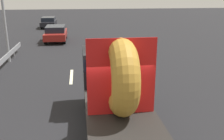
{
  "coord_description": "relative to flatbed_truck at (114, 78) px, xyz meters",
  "views": [
    {
      "loc": [
        -0.73,
        -7.44,
        4.43
      ],
      "look_at": [
        0.37,
        1.14,
        1.76
      ],
      "focal_mm": 41.14,
      "sensor_mm": 36.0,
      "label": 1
    }
  ],
  "objects": [
    {
      "name": "lane_dash_right_far",
      "position": [
        1.61,
        5.55,
        -1.62
      ],
      "size": [
        0.16,
        2.96,
        0.01
      ],
      "primitive_type": "cube",
      "rotation": [
        0.0,
        0.0,
        1.57
      ],
      "color": "beige",
      "rests_on": "ground_plane"
    },
    {
      "name": "distant_sedan",
      "position": [
        -3.22,
        15.73,
        -0.87
      ],
      "size": [
        1.85,
        4.31,
        1.41
      ],
      "color": "black",
      "rests_on": "ground_plane"
    },
    {
      "name": "traffic_light",
      "position": [
        -5.68,
        8.77,
        2.25
      ],
      "size": [
        0.42,
        0.36,
        5.96
      ],
      "color": "gray",
      "rests_on": "ground_plane"
    },
    {
      "name": "flatbed_truck",
      "position": [
        0.0,
        0.0,
        0.0
      ],
      "size": [
        2.02,
        5.33,
        3.26
      ],
      "color": "black",
      "rests_on": "ground_plane"
    },
    {
      "name": "lane_dash_left_far",
      "position": [
        -1.61,
        5.21,
        -1.62
      ],
      "size": [
        0.16,
        2.47,
        0.01
      ],
      "primitive_type": "cube",
      "rotation": [
        0.0,
        0.0,
        1.57
      ],
      "color": "beige",
      "rests_on": "ground_plane"
    },
    {
      "name": "ground_plane",
      "position": [
        -0.37,
        -0.66,
        -1.62
      ],
      "size": [
        120.0,
        120.0,
        0.0
      ],
      "primitive_type": "plane",
      "color": "black"
    },
    {
      "name": "oncoming_car",
      "position": [
        -4.85,
        25.13,
        -0.92
      ],
      "size": [
        1.73,
        4.03,
        1.31
      ],
      "color": "black",
      "rests_on": "ground_plane"
    }
  ]
}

